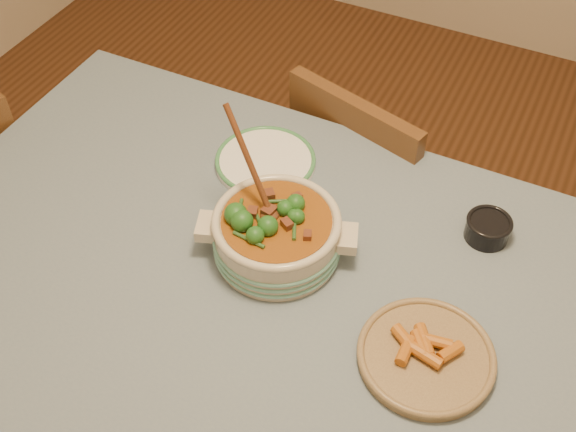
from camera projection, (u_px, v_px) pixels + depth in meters
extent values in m
cube|color=brown|center=(287.00, 314.00, 1.42)|extent=(1.60, 1.00, 0.05)
cube|color=slate|center=(287.00, 305.00, 1.40)|extent=(1.68, 1.08, 0.01)
cylinder|color=brown|center=(132.00, 192.00, 2.17)|extent=(0.07, 0.07, 0.70)
cylinder|color=beige|center=(277.00, 237.00, 1.45)|extent=(0.32, 0.32, 0.10)
torus|color=beige|center=(277.00, 221.00, 1.41)|extent=(0.26, 0.26, 0.02)
cube|color=beige|center=(347.00, 238.00, 1.42)|extent=(0.06, 0.08, 0.02)
cube|color=beige|center=(207.00, 226.00, 1.45)|extent=(0.06, 0.08, 0.02)
cylinder|color=#995A16|center=(277.00, 223.00, 1.41)|extent=(0.22, 0.22, 0.02)
cylinder|color=white|center=(265.00, 162.00, 1.66)|extent=(0.29, 0.29, 0.02)
torus|color=#3F8B52|center=(265.00, 159.00, 1.65)|extent=(0.23, 0.23, 0.01)
cylinder|color=black|center=(488.00, 229.00, 1.50)|extent=(0.09, 0.09, 0.05)
torus|color=black|center=(490.00, 222.00, 1.48)|extent=(0.10, 0.10, 0.01)
cylinder|color=black|center=(489.00, 225.00, 1.49)|extent=(0.08, 0.08, 0.01)
cylinder|color=#998054|center=(426.00, 357.00, 1.30)|extent=(0.32, 0.32, 0.02)
torus|color=#998054|center=(426.00, 355.00, 1.30)|extent=(0.25, 0.25, 0.01)
cube|color=brown|center=(383.00, 186.00, 2.10)|extent=(0.48, 0.48, 0.04)
cube|color=brown|center=(350.00, 165.00, 1.86)|extent=(0.38, 0.14, 0.42)
cylinder|color=brown|center=(451.00, 230.00, 2.26)|extent=(0.04, 0.04, 0.42)
cylinder|color=brown|center=(367.00, 181.00, 2.41)|extent=(0.04, 0.04, 0.42)
cylinder|color=brown|center=(388.00, 294.00, 2.09)|extent=(0.04, 0.04, 0.42)
cylinder|color=brown|center=(302.00, 236.00, 2.24)|extent=(0.04, 0.04, 0.42)
cylinder|color=brown|center=(52.00, 261.00, 2.17)|extent=(0.04, 0.04, 0.41)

